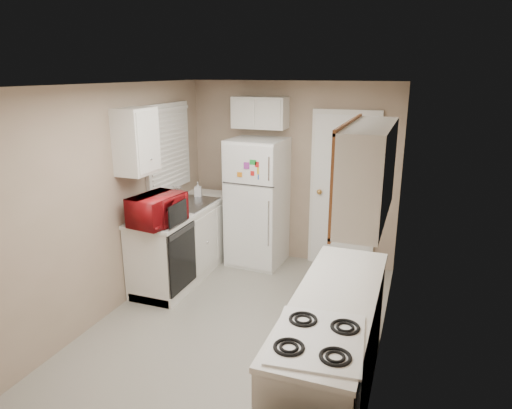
% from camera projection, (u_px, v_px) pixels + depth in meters
% --- Properties ---
extents(floor, '(3.80, 3.80, 0.00)m').
position_uv_depth(floor, '(239.00, 324.00, 4.72)').
color(floor, '#A8A498').
rests_on(floor, ground).
extents(ceiling, '(3.80, 3.80, 0.00)m').
position_uv_depth(ceiling, '(237.00, 84.00, 4.04)').
color(ceiling, white).
rests_on(ceiling, floor).
extents(wall_left, '(3.80, 3.80, 0.00)m').
position_uv_depth(wall_left, '(116.00, 200.00, 4.84)').
color(wall_left, tan).
rests_on(wall_left, floor).
extents(wall_right, '(3.80, 3.80, 0.00)m').
position_uv_depth(wall_right, '(389.00, 230.00, 3.92)').
color(wall_right, tan).
rests_on(wall_right, floor).
extents(wall_back, '(2.80, 2.80, 0.00)m').
position_uv_depth(wall_back, '(292.00, 173.00, 6.09)').
color(wall_back, tan).
rests_on(wall_back, floor).
extents(wall_front, '(2.80, 2.80, 0.00)m').
position_uv_depth(wall_front, '(115.00, 304.00, 2.67)').
color(wall_front, tan).
rests_on(wall_front, floor).
extents(left_counter, '(0.60, 1.80, 0.90)m').
position_uv_depth(left_counter, '(185.00, 241.00, 5.77)').
color(left_counter, silver).
rests_on(left_counter, floor).
extents(dishwasher, '(0.03, 0.58, 0.72)m').
position_uv_depth(dishwasher, '(182.00, 259.00, 5.12)').
color(dishwasher, black).
rests_on(dishwasher, floor).
extents(sink, '(0.54, 0.74, 0.16)m').
position_uv_depth(sink, '(190.00, 207.00, 5.79)').
color(sink, gray).
rests_on(sink, left_counter).
extents(microwave, '(0.63, 0.41, 0.39)m').
position_uv_depth(microwave, '(158.00, 211.00, 4.96)').
color(microwave, maroon).
rests_on(microwave, left_counter).
extents(soap_bottle, '(0.12, 0.12, 0.20)m').
position_uv_depth(soap_bottle, '(198.00, 189.00, 6.07)').
color(soap_bottle, silver).
rests_on(soap_bottle, left_counter).
extents(window_blinds, '(0.10, 0.98, 1.08)m').
position_uv_depth(window_blinds, '(169.00, 148.00, 5.66)').
color(window_blinds, silver).
rests_on(window_blinds, wall_left).
extents(upper_cabinet_left, '(0.30, 0.45, 0.70)m').
position_uv_depth(upper_cabinet_left, '(136.00, 141.00, 4.82)').
color(upper_cabinet_left, silver).
rests_on(upper_cabinet_left, wall_left).
extents(refrigerator, '(0.73, 0.71, 1.68)m').
position_uv_depth(refrigerator, '(258.00, 202.00, 6.05)').
color(refrigerator, white).
rests_on(refrigerator, floor).
extents(cabinet_over_fridge, '(0.70, 0.30, 0.40)m').
position_uv_depth(cabinet_over_fridge, '(260.00, 113.00, 5.87)').
color(cabinet_over_fridge, silver).
rests_on(cabinet_over_fridge, wall_back).
extents(interior_door, '(0.86, 0.06, 2.08)m').
position_uv_depth(interior_door, '(343.00, 192.00, 5.88)').
color(interior_door, white).
rests_on(interior_door, floor).
extents(right_counter, '(0.60, 2.00, 0.90)m').
position_uv_depth(right_counter, '(332.00, 350.00, 3.51)').
color(right_counter, silver).
rests_on(right_counter, floor).
extents(stove, '(0.62, 0.74, 0.84)m').
position_uv_depth(stove, '(315.00, 404.00, 2.99)').
color(stove, white).
rests_on(stove, floor).
extents(upper_cabinet_right, '(0.30, 1.20, 0.70)m').
position_uv_depth(upper_cabinet_right, '(369.00, 172.00, 3.35)').
color(upper_cabinet_right, silver).
rests_on(upper_cabinet_right, wall_right).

